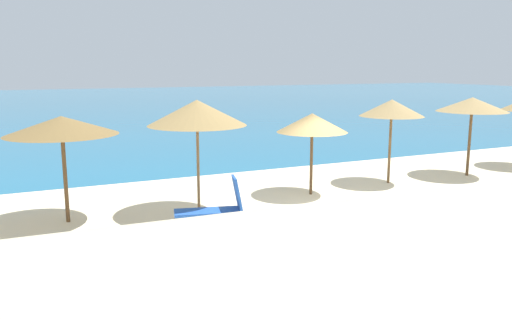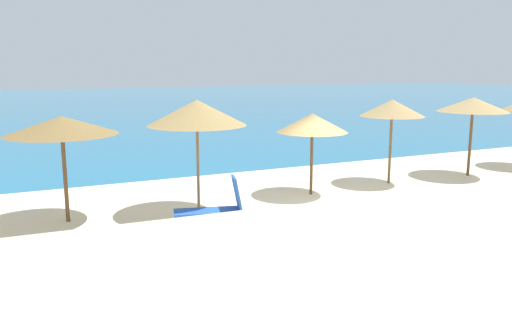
{
  "view_description": "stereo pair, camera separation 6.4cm",
  "coord_description": "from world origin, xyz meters",
  "views": [
    {
      "loc": [
        -7.68,
        -11.27,
        3.84
      ],
      "look_at": [
        -1.78,
        1.45,
        1.23
      ],
      "focal_mm": 35.48,
      "sensor_mm": 36.0,
      "label": 1
    },
    {
      "loc": [
        -7.62,
        -11.29,
        3.84
      ],
      "look_at": [
        -1.78,
        1.45,
        1.23
      ],
      "focal_mm": 35.48,
      "sensor_mm": 36.0,
      "label": 2
    }
  ],
  "objects": [
    {
      "name": "beach_umbrella_7",
      "position": [
        6.56,
        1.55,
        2.51
      ],
      "size": [
        2.41,
        2.41,
        2.77
      ],
      "color": "brown",
      "rests_on": "ground_plane"
    },
    {
      "name": "beach_umbrella_6",
      "position": [
        3.25,
        1.8,
        2.49
      ],
      "size": [
        2.09,
        2.09,
        2.77
      ],
      "color": "brown",
      "rests_on": "ground_plane"
    },
    {
      "name": "lounge_chair_1",
      "position": [
        -3.52,
        0.02,
        0.45
      ],
      "size": [
        1.76,
        0.99,
        1.18
      ],
      "rotation": [
        0.0,
        0.0,
        1.32
      ],
      "color": "blue",
      "rests_on": "ground_plane"
    },
    {
      "name": "beach_umbrella_3",
      "position": [
        -6.83,
        1.74,
        2.42
      ],
      "size": [
        2.69,
        2.69,
        2.65
      ],
      "color": "brown",
      "rests_on": "ground_plane"
    },
    {
      "name": "beach_umbrella_4",
      "position": [
        -3.59,
        1.16,
        2.65
      ],
      "size": [
        2.57,
        2.57,
        2.99
      ],
      "color": "brown",
      "rests_on": "ground_plane"
    },
    {
      "name": "ground_plane",
      "position": [
        0.0,
        0.0,
        0.0
      ],
      "size": [
        160.0,
        160.0,
        0.0
      ],
      "primitive_type": "plane",
      "color": "beige"
    },
    {
      "name": "sea_water",
      "position": [
        0.0,
        43.08,
        0.0
      ],
      "size": [
        160.0,
        75.21,
        0.01
      ],
      "primitive_type": "cube",
      "color": "#1E6B93",
      "rests_on": "ground_plane"
    },
    {
      "name": "beach_umbrella_5",
      "position": [
        0.12,
        1.58,
        2.18
      ],
      "size": [
        2.12,
        2.12,
        2.46
      ],
      "color": "brown",
      "rests_on": "ground_plane"
    }
  ]
}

